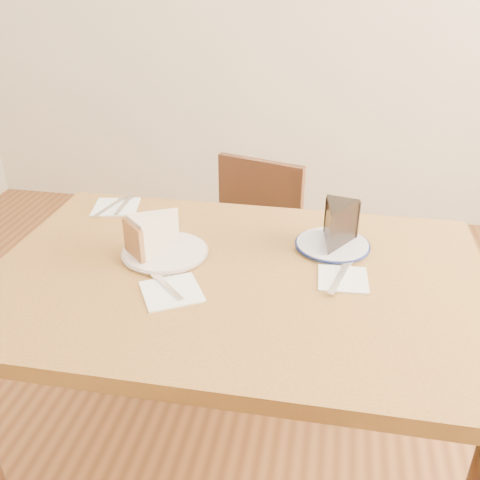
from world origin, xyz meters
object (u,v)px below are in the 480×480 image
Objects in this scene: chair_far at (245,261)px; carrot_cake at (158,233)px; table at (236,307)px; plate_navy at (332,245)px; plate_cream at (165,252)px; chocolate_cake at (335,228)px.

chair_far is 6.30× the size of carrot_cake.
plate_navy reaches higher than table.
chair_far is 3.73× the size of plate_cream.
chocolate_cake reaches higher than chair_far.
chair_far is at bearing 126.76° from plate_navy.
carrot_cake reaches higher than plate_navy.
carrot_cake is at bearing 92.04° from chair_far.
plate_navy is (0.42, 0.12, 0.00)m from plate_cream.
table is 5.68× the size of plate_cream.
carrot_cake is at bearing 163.43° from table.
plate_navy is at bearing 38.04° from table.
chair_far is 0.63m from plate_cream.
plate_cream is 1.13× the size of plate_navy.
carrot_cake is (-0.02, 0.01, 0.05)m from plate_cream.
chocolate_cake reaches higher than carrot_cake.
plate_navy is 0.46m from carrot_cake.
table is 0.33m from chocolate_cake.
table is at bearing 48.95° from chocolate_cake.
table is 0.63m from chair_far.
chocolate_cake is (0.31, -0.42, 0.37)m from chair_far.
table is at bearing 114.34° from chair_far.
chocolate_cake is at bearing 36.04° from table.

